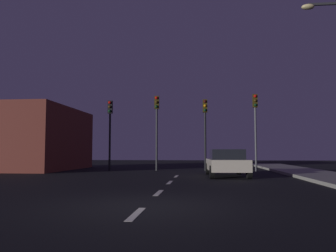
# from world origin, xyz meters

# --- Properties ---
(ground_plane) EXTENTS (80.00, 80.00, 0.00)m
(ground_plane) POSITION_xyz_m (0.00, 7.00, 0.00)
(ground_plane) COLOR black
(lane_stripe_nearest) EXTENTS (0.16, 1.60, 0.01)m
(lane_stripe_nearest) POSITION_xyz_m (0.00, -1.20, 0.00)
(lane_stripe_nearest) COLOR silver
(lane_stripe_nearest) RESTS_ON ground_plane
(lane_stripe_second) EXTENTS (0.16, 1.60, 0.01)m
(lane_stripe_second) POSITION_xyz_m (0.00, 2.60, 0.00)
(lane_stripe_second) COLOR silver
(lane_stripe_second) RESTS_ON ground_plane
(lane_stripe_third) EXTENTS (0.16, 1.60, 0.01)m
(lane_stripe_third) POSITION_xyz_m (0.00, 6.40, 0.00)
(lane_stripe_third) COLOR silver
(lane_stripe_third) RESTS_ON ground_plane
(lane_stripe_fourth) EXTENTS (0.16, 1.60, 0.01)m
(lane_stripe_fourth) POSITION_xyz_m (0.00, 10.20, 0.00)
(lane_stripe_fourth) COLOR silver
(lane_stripe_fourth) RESTS_ON ground_plane
(traffic_signal_far_left) EXTENTS (0.32, 0.38, 4.90)m
(traffic_signal_far_left) POSITION_xyz_m (-5.07, 15.55, 3.44)
(traffic_signal_far_left) COLOR black
(traffic_signal_far_left) RESTS_ON ground_plane
(traffic_signal_center_left) EXTENTS (0.32, 0.38, 5.18)m
(traffic_signal_center_left) POSITION_xyz_m (-1.75, 15.55, 3.61)
(traffic_signal_center_left) COLOR #2D2D30
(traffic_signal_center_left) RESTS_ON ground_plane
(traffic_signal_center_right) EXTENTS (0.32, 0.38, 4.89)m
(traffic_signal_center_right) POSITION_xyz_m (1.59, 15.55, 3.43)
(traffic_signal_center_right) COLOR black
(traffic_signal_center_right) RESTS_ON ground_plane
(traffic_signal_far_right) EXTENTS (0.32, 0.38, 5.20)m
(traffic_signal_far_right) POSITION_xyz_m (4.97, 15.55, 3.63)
(traffic_signal_far_right) COLOR #4C4C51
(traffic_signal_far_right) RESTS_ON ground_plane
(car_stopped_ahead) EXTENTS (2.18, 4.56, 1.42)m
(car_stopped_ahead) POSITION_xyz_m (2.66, 10.33, 0.73)
(car_stopped_ahead) COLOR beige
(car_stopped_ahead) RESTS_ON ground_plane
(storefront_left) EXTENTS (5.62, 9.11, 4.50)m
(storefront_left) POSITION_xyz_m (-10.81, 16.27, 2.25)
(storefront_left) COLOR maroon
(storefront_left) RESTS_ON ground_plane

